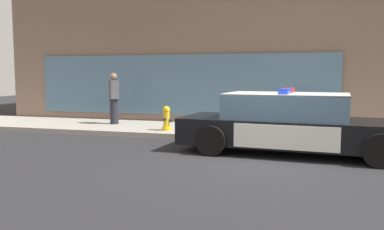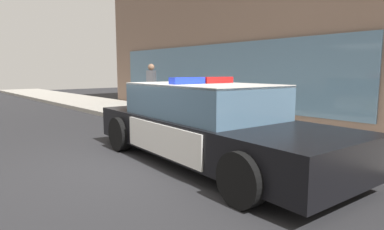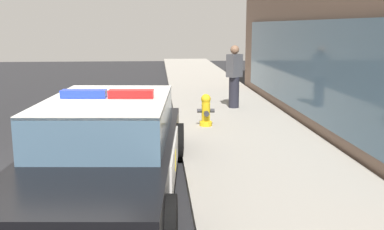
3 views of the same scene
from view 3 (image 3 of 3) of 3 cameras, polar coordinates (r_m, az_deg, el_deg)
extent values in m
plane|color=#262628|center=(7.43, -17.17, -7.92)|extent=(48.00, 48.00, 0.00)
cube|color=#A39E93|center=(7.45, 10.35, -6.93)|extent=(48.00, 2.90, 0.15)
cube|color=slate|center=(10.83, 13.62, 6.04)|extent=(10.84, 0.08, 2.10)
cube|color=black|center=(6.43, -10.71, -5.92)|extent=(5.33, 2.25, 0.60)
cube|color=silver|center=(4.84, -14.46, -9.84)|extent=(1.90, 1.94, 0.05)
cube|color=silver|center=(8.12, -8.39, -1.03)|extent=(1.59, 1.92, 0.05)
cube|color=silver|center=(6.42, -2.25, -5.75)|extent=(2.18, 0.20, 0.51)
cube|color=silver|center=(6.76, -18.41, -5.45)|extent=(2.18, 0.20, 0.51)
cube|color=yellow|center=(6.42, -2.11, -5.75)|extent=(0.22, 0.03, 0.26)
cube|color=slate|center=(6.49, -10.56, -0.56)|extent=(2.82, 1.87, 0.60)
cube|color=silver|center=(6.43, -10.65, 1.96)|extent=(2.82, 1.87, 0.04)
cube|color=red|center=(6.37, -7.73, 2.69)|extent=(0.25, 0.64, 0.11)
cube|color=blue|center=(6.49, -13.57, 2.64)|extent=(0.25, 0.64, 0.11)
cylinder|color=black|center=(4.78, -3.29, -14.00)|extent=(0.69, 0.27, 0.68)
cylinder|color=black|center=(8.02, -1.86, -3.47)|extent=(0.69, 0.27, 0.68)
cylinder|color=black|center=(8.29, -14.78, -3.35)|extent=(0.69, 0.27, 0.68)
cylinder|color=gold|center=(10.17, 1.76, -1.09)|extent=(0.28, 0.28, 0.10)
cylinder|color=gold|center=(10.12, 1.77, 0.43)|extent=(0.19, 0.19, 0.45)
sphere|color=gold|center=(10.07, 1.78, 2.05)|extent=(0.22, 0.22, 0.22)
cylinder|color=#333338|center=(10.06, 1.78, 2.49)|extent=(0.06, 0.06, 0.05)
cylinder|color=#333338|center=(10.10, 0.95, 0.54)|extent=(0.09, 0.10, 0.09)
cylinder|color=#333338|center=(10.13, 2.59, 0.56)|extent=(0.09, 0.10, 0.09)
cylinder|color=#333338|center=(9.98, 1.86, 0.17)|extent=(0.10, 0.12, 0.12)
cylinder|color=#23232D|center=(12.43, 5.35, 2.89)|extent=(0.28, 0.28, 0.85)
cube|color=#4C4C51|center=(12.34, 5.42, 6.26)|extent=(0.46, 0.47, 0.62)
sphere|color=#8C664C|center=(12.31, 5.45, 8.26)|extent=(0.24, 0.24, 0.24)
camera|label=1|loc=(11.71, -64.40, 2.02)|focal=37.67mm
camera|label=2|loc=(5.13, -69.03, -4.80)|focal=30.40mm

